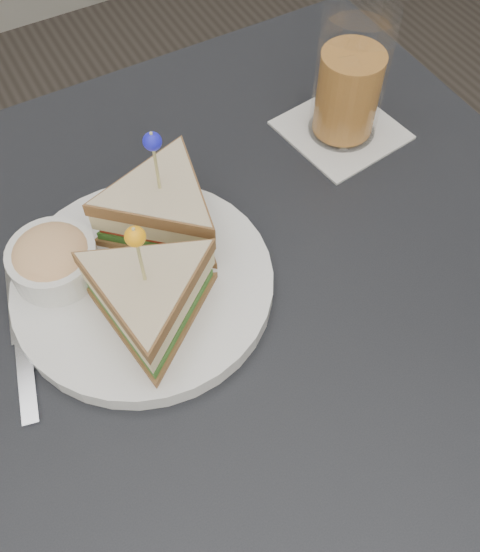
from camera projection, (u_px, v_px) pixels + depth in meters
The scene contains 5 objects.
ground_plane at pixel (238, 508), 1.21m from camera, with size 3.50×3.50×0.00m, color #3F3833.
table at pixel (236, 353), 0.65m from camera, with size 0.80×0.80×0.75m.
plate_meal at pixel (143, 260), 0.58m from camera, with size 0.29×0.29×0.15m.
cutlery_knife at pixel (22, 335), 0.58m from camera, with size 0.06×0.20×0.01m.
drink_set at pixel (350, 82), 0.68m from camera, with size 0.14×0.14×0.16m.
Camera 1 is at (-0.14, -0.26, 1.26)m, focal length 40.00 mm.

